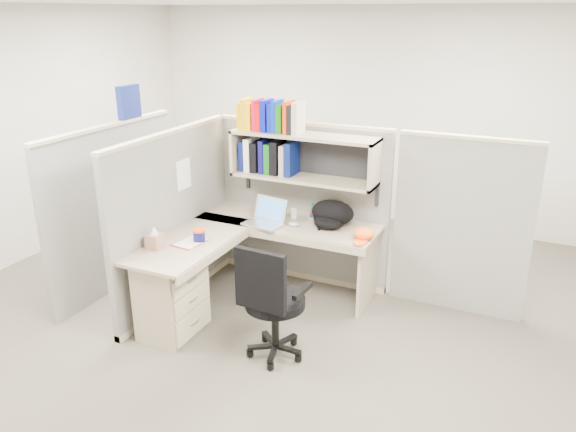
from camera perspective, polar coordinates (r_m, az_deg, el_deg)
The scene contains 14 objects.
ground at distance 5.20m, azimuth -2.68°, elevation -10.12°, with size 6.00×6.00×0.00m, color #3C362E.
room_shell at distance 4.61m, azimuth -3.00°, elevation 7.58°, with size 6.00×6.00×6.00m.
cubicle at distance 5.35m, azimuth -4.10°, elevation 1.42°, with size 3.79×1.84×1.95m.
desk at distance 4.97m, azimuth -8.50°, elevation -6.14°, with size 1.74×1.75×0.73m.
laptop at distance 5.22m, azimuth -2.56°, elevation 0.36°, with size 0.35×0.35×0.25m, color silver, non-canonical shape.
backpack at distance 5.19m, azimuth 4.34°, elevation 0.16°, with size 0.41×0.31×0.24m, color black, non-canonical shape.
orange_cap at distance 4.97m, azimuth 7.74°, elevation -1.76°, with size 0.18×0.21×0.10m, color #F65D15, non-canonical shape.
snack_canister at distance 4.94m, azimuth -9.03°, elevation -1.91°, with size 0.11×0.11×0.11m.
tissue_box at distance 4.85m, azimuth -13.40°, elevation -2.10°, with size 0.12×0.12×0.20m, color #A7765E, non-canonical shape.
mouse at distance 5.23m, azimuth 0.57°, elevation -0.84°, with size 0.10×0.06×0.04m, color #90ADCC.
paper_cup at distance 5.43m, azimuth 0.56°, elevation 0.27°, with size 0.06×0.06×0.09m, color white.
book_stack at distance 5.47m, azimuth 3.07°, elevation 0.51°, with size 0.16×0.22×0.11m, color slate, non-canonical shape.
loose_paper at distance 4.95m, azimuth -9.88°, elevation -2.61°, with size 0.19×0.26×0.00m, color silver, non-canonical shape.
task_chair at distance 4.46m, azimuth -1.59°, elevation -10.43°, with size 0.53×0.49×1.00m.
Camera 1 is at (2.10, -3.98, 2.61)m, focal length 35.00 mm.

